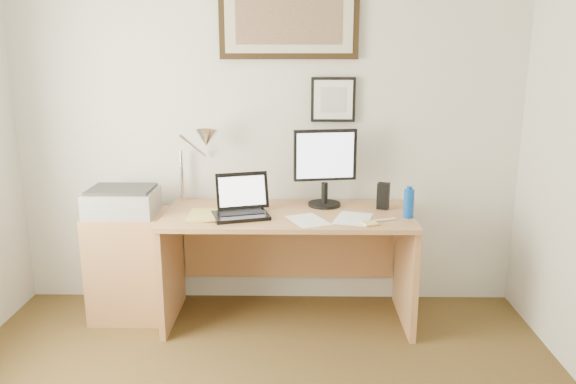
{
  "coord_description": "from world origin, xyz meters",
  "views": [
    {
      "loc": [
        0.21,
        -1.86,
        1.76
      ],
      "look_at": [
        0.15,
        1.43,
        0.94
      ],
      "focal_mm": 35.0,
      "sensor_mm": 36.0,
      "label": 1
    }
  ],
  "objects_px": {
    "desk": "(288,243)",
    "lcd_monitor": "(325,164)",
    "water_bottle": "(409,203)",
    "book": "(189,215)",
    "printer": "(122,201)",
    "side_cabinet": "(130,265)",
    "laptop": "(241,207)"
  },
  "relations": [
    {
      "from": "water_bottle",
      "to": "lcd_monitor",
      "type": "relative_size",
      "value": 0.35
    },
    {
      "from": "desk",
      "to": "laptop",
      "type": "height_order",
      "value": "laptop"
    },
    {
      "from": "side_cabinet",
      "to": "desk",
      "type": "height_order",
      "value": "desk"
    },
    {
      "from": "water_bottle",
      "to": "laptop",
      "type": "xyz_separation_m",
      "value": [
        -1.06,
        0.03,
        -0.03
      ]
    },
    {
      "from": "book",
      "to": "lcd_monitor",
      "type": "bearing_deg",
      "value": 17.11
    },
    {
      "from": "side_cabinet",
      "to": "book",
      "type": "distance_m",
      "value": 0.61
    },
    {
      "from": "book",
      "to": "laptop",
      "type": "distance_m",
      "value": 0.34
    },
    {
      "from": "water_bottle",
      "to": "laptop",
      "type": "distance_m",
      "value": 1.06
    },
    {
      "from": "water_bottle",
      "to": "laptop",
      "type": "bearing_deg",
      "value": 178.38
    },
    {
      "from": "side_cabinet",
      "to": "laptop",
      "type": "height_order",
      "value": "laptop"
    },
    {
      "from": "side_cabinet",
      "to": "desk",
      "type": "distance_m",
      "value": 1.08
    },
    {
      "from": "book",
      "to": "lcd_monitor",
      "type": "relative_size",
      "value": 0.5
    },
    {
      "from": "book",
      "to": "printer",
      "type": "distance_m",
      "value": 0.47
    },
    {
      "from": "side_cabinet",
      "to": "desk",
      "type": "xyz_separation_m",
      "value": [
        1.07,
        0.04,
        0.15
      ]
    },
    {
      "from": "side_cabinet",
      "to": "water_bottle",
      "type": "xyz_separation_m",
      "value": [
        1.83,
        -0.14,
        0.48
      ]
    },
    {
      "from": "book",
      "to": "desk",
      "type": "xyz_separation_m",
      "value": [
        0.63,
        0.18,
        -0.25
      ]
    },
    {
      "from": "side_cabinet",
      "to": "printer",
      "type": "bearing_deg",
      "value": -111.43
    },
    {
      "from": "book",
      "to": "laptop",
      "type": "relative_size",
      "value": 0.66
    },
    {
      "from": "water_bottle",
      "to": "book",
      "type": "xyz_separation_m",
      "value": [
        -1.39,
        -0.01,
        -0.08
      ]
    },
    {
      "from": "water_bottle",
      "to": "printer",
      "type": "xyz_separation_m",
      "value": [
        -1.84,
        0.11,
        -0.02
      ]
    },
    {
      "from": "lcd_monitor",
      "to": "printer",
      "type": "height_order",
      "value": "lcd_monitor"
    },
    {
      "from": "side_cabinet",
      "to": "book",
      "type": "bearing_deg",
      "value": -18.11
    },
    {
      "from": "desk",
      "to": "lcd_monitor",
      "type": "distance_m",
      "value": 0.59
    },
    {
      "from": "water_bottle",
      "to": "desk",
      "type": "height_order",
      "value": "water_bottle"
    },
    {
      "from": "side_cabinet",
      "to": "water_bottle",
      "type": "bearing_deg",
      "value": -4.24
    },
    {
      "from": "book",
      "to": "printer",
      "type": "bearing_deg",
      "value": 165.65
    },
    {
      "from": "laptop",
      "to": "lcd_monitor",
      "type": "distance_m",
      "value": 0.63
    },
    {
      "from": "side_cabinet",
      "to": "water_bottle",
      "type": "distance_m",
      "value": 1.89
    },
    {
      "from": "printer",
      "to": "lcd_monitor",
      "type": "bearing_deg",
      "value": 6.57
    },
    {
      "from": "desk",
      "to": "printer",
      "type": "bearing_deg",
      "value": -176.62
    },
    {
      "from": "side_cabinet",
      "to": "lcd_monitor",
      "type": "height_order",
      "value": "lcd_monitor"
    },
    {
      "from": "laptop",
      "to": "lcd_monitor",
      "type": "height_order",
      "value": "lcd_monitor"
    }
  ]
}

